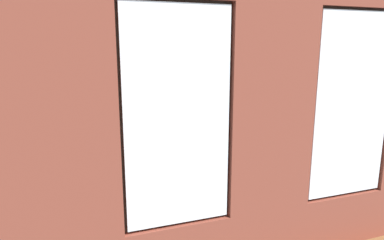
{
  "coord_description": "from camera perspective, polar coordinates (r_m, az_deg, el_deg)",
  "views": [
    {
      "loc": [
        1.85,
        5.38,
        2.27
      ],
      "look_at": [
        0.07,
        0.4,
        1.12
      ],
      "focal_mm": 32.0,
      "sensor_mm": 36.0,
      "label": 1
    }
  ],
  "objects": [
    {
      "name": "ground_plane",
      "position": [
        6.15,
        -0.62,
        -9.94
      ],
      "size": [
        6.74,
        5.81,
        0.1
      ],
      "primitive_type": "cube",
      "color": "brown"
    },
    {
      "name": "brick_wall_with_windows",
      "position": [
        3.49,
        12.97,
        -0.48
      ],
      "size": [
        6.14,
        0.3,
        3.09
      ],
      "color": "brown",
      "rests_on": "ground_plane"
    },
    {
      "name": "couch_by_window",
      "position": [
        4.31,
        4.28,
        -14.56
      ],
      "size": [
        2.08,
        0.87,
        0.8
      ],
      "color": "black",
      "rests_on": "ground_plane"
    },
    {
      "name": "couch_left",
      "position": [
        7.03,
        18.27,
        -4.41
      ],
      "size": [
        0.96,
        1.84,
        0.8
      ],
      "rotation": [
        0.0,
        0.0,
        1.52
      ],
      "color": "black",
      "rests_on": "ground_plane"
    },
    {
      "name": "coffee_table",
      "position": [
        5.86,
        -2.63,
        -6.82
      ],
      "size": [
        1.24,
        0.89,
        0.4
      ],
      "color": "#A87547",
      "rests_on": "ground_plane"
    },
    {
      "name": "cup_ceramic",
      "position": [
        5.74,
        -1.36,
        -6.27
      ],
      "size": [
        0.07,
        0.07,
        0.09
      ],
      "primitive_type": "cylinder",
      "color": "#B23D38",
      "rests_on": "coffee_table"
    },
    {
      "name": "candle_jar",
      "position": [
        5.83,
        -2.64,
        -5.82
      ],
      "size": [
        0.08,
        0.08,
        0.12
      ],
      "primitive_type": "cylinder",
      "color": "#B7333D",
      "rests_on": "coffee_table"
    },
    {
      "name": "table_plant_small",
      "position": [
        6.06,
        0.01,
        -4.68
      ],
      "size": [
        0.12,
        0.12,
        0.19
      ],
      "color": "#47423D",
      "rests_on": "coffee_table"
    },
    {
      "name": "remote_gray",
      "position": [
        5.9,
        -4.4,
        -6.1
      ],
      "size": [
        0.17,
        0.13,
        0.02
      ],
      "primitive_type": "cube",
      "rotation": [
        0.0,
        0.0,
        4.15
      ],
      "color": "#59595B",
      "rests_on": "coffee_table"
    },
    {
      "name": "remote_black",
      "position": [
        5.63,
        -5.88,
        -7.06
      ],
      "size": [
        0.15,
        0.16,
        0.02
      ],
      "primitive_type": "cube",
      "rotation": [
        0.0,
        0.0,
        0.73
      ],
      "color": "black",
      "rests_on": "coffee_table"
    },
    {
      "name": "media_console",
      "position": [
        5.92,
        -27.12,
        -8.91
      ],
      "size": [
        0.99,
        0.42,
        0.54
      ],
      "primitive_type": "cube",
      "color": "black",
      "rests_on": "ground_plane"
    },
    {
      "name": "tv_flatscreen",
      "position": [
        5.73,
        -27.78,
        -2.5
      ],
      "size": [
        1.22,
        0.2,
        0.82
      ],
      "color": "black",
      "rests_on": "media_console"
    },
    {
      "name": "papasan_chair",
      "position": [
        7.55,
        -7.04,
        -1.85
      ],
      "size": [
        1.11,
        1.11,
        0.7
      ],
      "color": "olive",
      "rests_on": "ground_plane"
    },
    {
      "name": "potted_plant_foreground_right",
      "position": [
        7.44,
        -23.5,
        -1.12
      ],
      "size": [
        0.97,
        0.93,
        1.16
      ],
      "color": "gray",
      "rests_on": "ground_plane"
    },
    {
      "name": "potted_plant_near_tv",
      "position": [
        4.87,
        -22.39,
        -8.77
      ],
      "size": [
        0.58,
        0.58,
        0.87
      ],
      "color": "gray",
      "rests_on": "ground_plane"
    },
    {
      "name": "potted_plant_by_left_couch",
      "position": [
        7.9,
        9.98,
        -2.28
      ],
      "size": [
        0.23,
        0.23,
        0.46
      ],
      "color": "beige",
      "rests_on": "ground_plane"
    },
    {
      "name": "potted_plant_between_couches",
      "position": [
        4.99,
        20.13,
        -8.13
      ],
      "size": [
        0.51,
        0.51,
        0.96
      ],
      "color": "gray",
      "rests_on": "ground_plane"
    }
  ]
}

